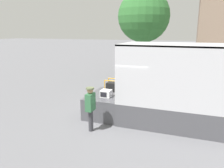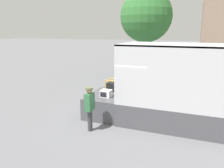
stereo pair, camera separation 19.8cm
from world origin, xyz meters
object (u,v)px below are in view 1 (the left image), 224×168
portable_generator (112,87)px  street_tree (144,16)px  box_truck (214,106)px  worker_person (90,105)px  microwave (106,93)px

portable_generator → street_tree: street_tree is taller
box_truck → worker_person: 4.76m
box_truck → portable_generator: (-4.40, 0.60, 0.23)m
worker_person → portable_generator: bearing=90.7°
box_truck → portable_generator: 4.45m
microwave → box_truck: bearing=5.2°
worker_person → street_tree: (-0.25, 10.27, 3.75)m
portable_generator → street_tree: (-0.22, 7.80, 3.65)m
worker_person → street_tree: size_ratio=0.25×
microwave → portable_generator: bearing=94.7°
box_truck → microwave: bearing=-174.8°
worker_person → street_tree: bearing=91.4°
box_truck → street_tree: bearing=118.9°
microwave → street_tree: size_ratio=0.06×
box_truck → portable_generator: size_ratio=11.26×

